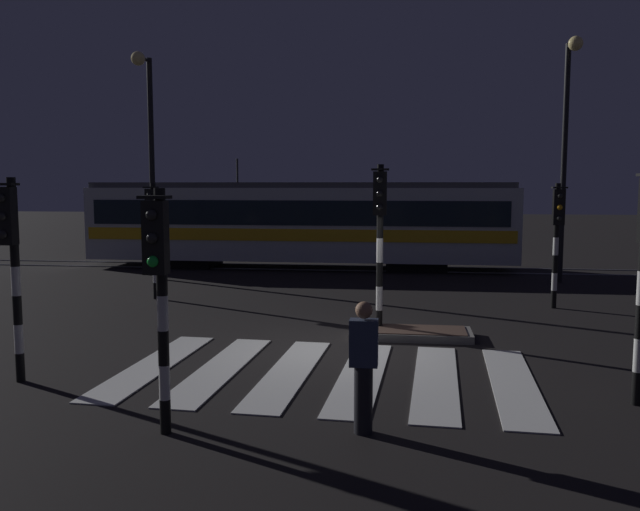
{
  "coord_description": "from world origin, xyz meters",
  "views": [
    {
      "loc": [
        1.31,
        -12.45,
        3.18
      ],
      "look_at": [
        -0.81,
        3.81,
        1.4
      ],
      "focal_mm": 36.95,
      "sensor_mm": 36.0,
      "label": 1
    }
  ],
  "objects_px": {
    "traffic_light_median_centre": "(380,223)",
    "traffic_light_corner_far_right": "(557,226)",
    "street_lamp_trackside_left": "(148,140)",
    "tram": "(300,222)",
    "traffic_light_corner_near_left": "(11,249)",
    "traffic_light_corner_far_left": "(153,223)",
    "pedestrian_waiting_at_kerb": "(364,366)",
    "street_lamp_trackside_right": "(567,133)",
    "traffic_light_kerb_mid_left": "(159,275)"
  },
  "relations": [
    {
      "from": "traffic_light_corner_far_left",
      "to": "pedestrian_waiting_at_kerb",
      "type": "relative_size",
      "value": 1.87
    },
    {
      "from": "traffic_light_corner_near_left",
      "to": "pedestrian_waiting_at_kerb",
      "type": "bearing_deg",
      "value": -13.95
    },
    {
      "from": "traffic_light_corner_near_left",
      "to": "tram",
      "type": "relative_size",
      "value": 0.2
    },
    {
      "from": "traffic_light_kerb_mid_left",
      "to": "traffic_light_corner_near_left",
      "type": "height_order",
      "value": "traffic_light_corner_near_left"
    },
    {
      "from": "traffic_light_corner_near_left",
      "to": "street_lamp_trackside_left",
      "type": "height_order",
      "value": "street_lamp_trackside_left"
    },
    {
      "from": "traffic_light_kerb_mid_left",
      "to": "street_lamp_trackside_right",
      "type": "bearing_deg",
      "value": 60.4
    },
    {
      "from": "traffic_light_kerb_mid_left",
      "to": "traffic_light_median_centre",
      "type": "height_order",
      "value": "traffic_light_median_centre"
    },
    {
      "from": "traffic_light_median_centre",
      "to": "tram",
      "type": "bearing_deg",
      "value": 107.59
    },
    {
      "from": "traffic_light_corner_far_left",
      "to": "traffic_light_corner_far_right",
      "type": "relative_size",
      "value": 1.0
    },
    {
      "from": "street_lamp_trackside_left",
      "to": "tram",
      "type": "height_order",
      "value": "street_lamp_trackside_left"
    },
    {
      "from": "traffic_light_corner_far_left",
      "to": "traffic_light_corner_near_left",
      "type": "xyz_separation_m",
      "value": [
        0.72,
        -7.68,
        0.06
      ]
    },
    {
      "from": "traffic_light_median_centre",
      "to": "pedestrian_waiting_at_kerb",
      "type": "distance_m",
      "value": 5.77
    },
    {
      "from": "traffic_light_corner_far_left",
      "to": "traffic_light_median_centre",
      "type": "height_order",
      "value": "traffic_light_median_centre"
    },
    {
      "from": "traffic_light_corner_far_left",
      "to": "street_lamp_trackside_left",
      "type": "distance_m",
      "value": 4.66
    },
    {
      "from": "traffic_light_corner_far_right",
      "to": "tram",
      "type": "distance_m",
      "value": 10.77
    },
    {
      "from": "traffic_light_corner_far_left",
      "to": "pedestrian_waiting_at_kerb",
      "type": "distance_m",
      "value": 11.16
    },
    {
      "from": "traffic_light_kerb_mid_left",
      "to": "traffic_light_corner_near_left",
      "type": "bearing_deg",
      "value": 149.62
    },
    {
      "from": "street_lamp_trackside_left",
      "to": "traffic_light_corner_far_right",
      "type": "bearing_deg",
      "value": -16.41
    },
    {
      "from": "traffic_light_corner_far_right",
      "to": "street_lamp_trackside_right",
      "type": "bearing_deg",
      "value": 75.41
    },
    {
      "from": "traffic_light_corner_far_left",
      "to": "traffic_light_corner_far_right",
      "type": "bearing_deg",
      "value": 0.14
    },
    {
      "from": "street_lamp_trackside_left",
      "to": "pedestrian_waiting_at_kerb",
      "type": "height_order",
      "value": "street_lamp_trackside_left"
    },
    {
      "from": "traffic_light_kerb_mid_left",
      "to": "street_lamp_trackside_left",
      "type": "relative_size",
      "value": 0.43
    },
    {
      "from": "traffic_light_corner_far_left",
      "to": "street_lamp_trackside_right",
      "type": "xyz_separation_m",
      "value": [
        11.87,
        4.6,
        2.68
      ]
    },
    {
      "from": "traffic_light_corner_far_right",
      "to": "street_lamp_trackside_right",
      "type": "relative_size",
      "value": 0.42
    },
    {
      "from": "traffic_light_corner_far_right",
      "to": "street_lamp_trackside_left",
      "type": "xyz_separation_m",
      "value": [
        -12.19,
        3.59,
        2.51
      ]
    },
    {
      "from": "traffic_light_corner_near_left",
      "to": "street_lamp_trackside_right",
      "type": "xyz_separation_m",
      "value": [
        11.15,
        12.28,
        2.62
      ]
    },
    {
      "from": "traffic_light_corner_near_left",
      "to": "traffic_light_corner_far_right",
      "type": "bearing_deg",
      "value": 37.73
    },
    {
      "from": "street_lamp_trackside_right",
      "to": "traffic_light_median_centre",
      "type": "bearing_deg",
      "value": -124.34
    },
    {
      "from": "street_lamp_trackside_right",
      "to": "tram",
      "type": "bearing_deg",
      "value": 162.53
    },
    {
      "from": "traffic_light_corner_far_left",
      "to": "traffic_light_corner_far_right",
      "type": "height_order",
      "value": "traffic_light_corner_far_right"
    },
    {
      "from": "traffic_light_corner_near_left",
      "to": "pedestrian_waiting_at_kerb",
      "type": "xyz_separation_m",
      "value": [
        5.64,
        -1.4,
        -1.29
      ]
    },
    {
      "from": "street_lamp_trackside_left",
      "to": "pedestrian_waiting_at_kerb",
      "type": "bearing_deg",
      "value": -58.19
    },
    {
      "from": "traffic_light_median_centre",
      "to": "street_lamp_trackside_left",
      "type": "xyz_separation_m",
      "value": [
        -7.85,
        7.12,
        2.26
      ]
    },
    {
      "from": "traffic_light_corner_near_left",
      "to": "street_lamp_trackside_left",
      "type": "xyz_separation_m",
      "value": [
        -2.23,
        11.3,
        2.46
      ]
    },
    {
      "from": "traffic_light_corner_far_left",
      "to": "traffic_light_kerb_mid_left",
      "type": "height_order",
      "value": "traffic_light_corner_far_left"
    },
    {
      "from": "street_lamp_trackside_right",
      "to": "tram",
      "type": "xyz_separation_m",
      "value": [
        -9.0,
        2.83,
        -3.04
      ]
    },
    {
      "from": "traffic_light_kerb_mid_left",
      "to": "street_lamp_trackside_right",
      "type": "height_order",
      "value": "street_lamp_trackside_right"
    },
    {
      "from": "street_lamp_trackside_left",
      "to": "street_lamp_trackside_right",
      "type": "bearing_deg",
      "value": 4.19
    },
    {
      "from": "traffic_light_corner_far_left",
      "to": "traffic_light_median_centre",
      "type": "distance_m",
      "value": 7.25
    },
    {
      "from": "street_lamp_trackside_left",
      "to": "traffic_light_kerb_mid_left",
      "type": "bearing_deg",
      "value": -67.78
    },
    {
      "from": "traffic_light_corner_near_left",
      "to": "traffic_light_corner_far_right",
      "type": "relative_size",
      "value": 1.03
    },
    {
      "from": "traffic_light_median_centre",
      "to": "traffic_light_corner_near_left",
      "type": "height_order",
      "value": "traffic_light_median_centre"
    },
    {
      "from": "street_lamp_trackside_left",
      "to": "street_lamp_trackside_right",
      "type": "xyz_separation_m",
      "value": [
        13.38,
        0.98,
        0.16
      ]
    },
    {
      "from": "traffic_light_corner_far_right",
      "to": "traffic_light_median_centre",
      "type": "bearing_deg",
      "value": -140.91
    },
    {
      "from": "pedestrian_waiting_at_kerb",
      "to": "traffic_light_kerb_mid_left",
      "type": "bearing_deg",
      "value": -170.19
    },
    {
      "from": "traffic_light_median_centre",
      "to": "traffic_light_corner_far_right",
      "type": "xyz_separation_m",
      "value": [
        4.34,
        3.53,
        -0.25
      ]
    },
    {
      "from": "street_lamp_trackside_right",
      "to": "tram",
      "type": "relative_size",
      "value": 0.47
    },
    {
      "from": "street_lamp_trackside_right",
      "to": "traffic_light_kerb_mid_left",
      "type": "bearing_deg",
      "value": -119.6
    },
    {
      "from": "traffic_light_median_centre",
      "to": "street_lamp_trackside_left",
      "type": "relative_size",
      "value": 0.49
    },
    {
      "from": "traffic_light_kerb_mid_left",
      "to": "pedestrian_waiting_at_kerb",
      "type": "height_order",
      "value": "traffic_light_kerb_mid_left"
    }
  ]
}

